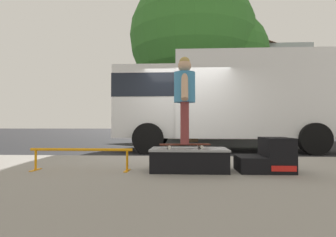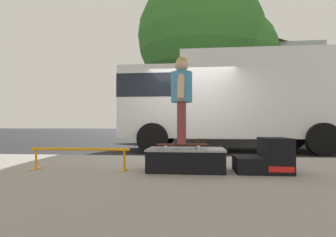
{
  "view_description": "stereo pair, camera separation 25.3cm",
  "coord_description": "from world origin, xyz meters",
  "px_view_note": "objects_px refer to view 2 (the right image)",
  "views": [
    {
      "loc": [
        -0.12,
        -6.84,
        0.82
      ],
      "look_at": [
        -0.41,
        -1.59,
        0.96
      ],
      "focal_mm": 29.24,
      "sensor_mm": 36.0,
      "label": 1
    },
    {
      "loc": [
        0.13,
        -6.82,
        0.82
      ],
      "look_at": [
        -0.41,
        -1.59,
        0.96
      ],
      "focal_mm": 29.24,
      "sensor_mm": 36.0,
      "label": 2
    }
  ],
  "objects_px": {
    "kicker_ramp": "(266,158)",
    "street_tree_main": "(208,41)",
    "grind_rail": "(79,153)",
    "skate_box": "(186,159)",
    "skater_kid": "(182,92)",
    "box_truck": "(229,99)",
    "skateboard": "(182,145)"
  },
  "relations": [
    {
      "from": "skate_box",
      "to": "skateboard",
      "type": "relative_size",
      "value": 1.48
    },
    {
      "from": "skate_box",
      "to": "box_truck",
      "type": "xyz_separation_m",
      "value": [
        1.22,
        4.77,
        1.39
      ]
    },
    {
      "from": "skateboard",
      "to": "street_tree_main",
      "type": "xyz_separation_m",
      "value": [
        0.84,
        9.68,
        4.6
      ]
    },
    {
      "from": "skate_box",
      "to": "street_tree_main",
      "type": "distance_m",
      "value": 10.85
    },
    {
      "from": "grind_rail",
      "to": "skater_kid",
      "type": "relative_size",
      "value": 1.18
    },
    {
      "from": "skateboard",
      "to": "kicker_ramp",
      "type": "bearing_deg",
      "value": -0.33
    },
    {
      "from": "skater_kid",
      "to": "skate_box",
      "type": "bearing_deg",
      "value": -6.01
    },
    {
      "from": "grind_rail",
      "to": "street_tree_main",
      "type": "distance_m",
      "value": 11.13
    },
    {
      "from": "skateboard",
      "to": "grind_rail",
      "type": "bearing_deg",
      "value": -177.19
    },
    {
      "from": "kicker_ramp",
      "to": "grind_rail",
      "type": "bearing_deg",
      "value": -178.57
    },
    {
      "from": "kicker_ramp",
      "to": "street_tree_main",
      "type": "bearing_deg",
      "value": 92.56
    },
    {
      "from": "grind_rail",
      "to": "box_truck",
      "type": "xyz_separation_m",
      "value": [
        2.91,
        4.85,
        1.31
      ]
    },
    {
      "from": "skate_box",
      "to": "grind_rail",
      "type": "distance_m",
      "value": 1.69
    },
    {
      "from": "skate_box",
      "to": "skateboard",
      "type": "distance_m",
      "value": 0.23
    },
    {
      "from": "kicker_ramp",
      "to": "box_truck",
      "type": "bearing_deg",
      "value": 89.85
    },
    {
      "from": "street_tree_main",
      "to": "grind_rail",
      "type": "bearing_deg",
      "value": -104.14
    },
    {
      "from": "skate_box",
      "to": "skater_kid",
      "type": "xyz_separation_m",
      "value": [
        -0.07,
        0.01,
        1.03
      ]
    },
    {
      "from": "box_truck",
      "to": "skate_box",
      "type": "bearing_deg",
      "value": -104.37
    },
    {
      "from": "grind_rail",
      "to": "skate_box",
      "type": "bearing_deg",
      "value": 2.47
    },
    {
      "from": "skate_box",
      "to": "skateboard",
      "type": "bearing_deg",
      "value": 173.99
    },
    {
      "from": "skater_kid",
      "to": "box_truck",
      "type": "distance_m",
      "value": 4.95
    },
    {
      "from": "skateboard",
      "to": "street_tree_main",
      "type": "height_order",
      "value": "street_tree_main"
    },
    {
      "from": "kicker_ramp",
      "to": "box_truck",
      "type": "relative_size",
      "value": 0.11
    },
    {
      "from": "grind_rail",
      "to": "skater_kid",
      "type": "xyz_separation_m",
      "value": [
        1.62,
        0.08,
        0.95
      ]
    },
    {
      "from": "skateboard",
      "to": "box_truck",
      "type": "xyz_separation_m",
      "value": [
        1.29,
        4.77,
        1.18
      ]
    },
    {
      "from": "skateboard",
      "to": "skater_kid",
      "type": "height_order",
      "value": "skater_kid"
    },
    {
      "from": "skater_kid",
      "to": "box_truck",
      "type": "bearing_deg",
      "value": 74.87
    },
    {
      "from": "kicker_ramp",
      "to": "grind_rail",
      "type": "height_order",
      "value": "kicker_ramp"
    },
    {
      "from": "skate_box",
      "to": "grind_rail",
      "type": "height_order",
      "value": "same"
    },
    {
      "from": "skateboard",
      "to": "box_truck",
      "type": "relative_size",
      "value": 0.12
    },
    {
      "from": "skate_box",
      "to": "kicker_ramp",
      "type": "xyz_separation_m",
      "value": [
        1.21,
        -0.0,
        0.03
      ]
    },
    {
      "from": "skate_box",
      "to": "street_tree_main",
      "type": "height_order",
      "value": "street_tree_main"
    }
  ]
}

